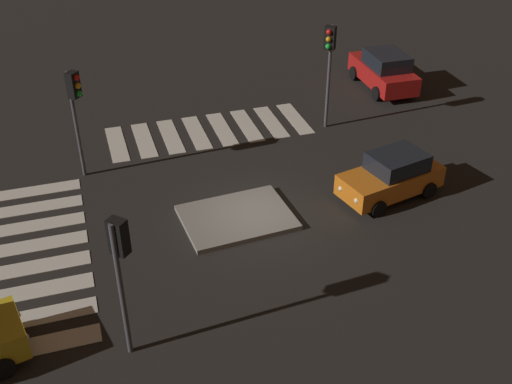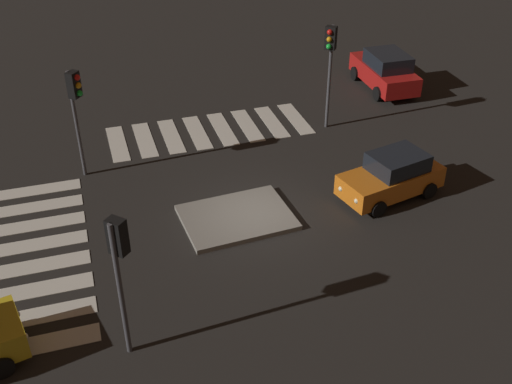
{
  "view_description": "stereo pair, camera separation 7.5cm",
  "coord_description": "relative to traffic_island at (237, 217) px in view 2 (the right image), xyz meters",
  "views": [
    {
      "loc": [
        5.36,
        16.92,
        12.49
      ],
      "look_at": [
        0.0,
        0.0,
        1.0
      ],
      "focal_mm": 43.29,
      "sensor_mm": 36.0,
      "label": 1
    },
    {
      "loc": [
        5.29,
        16.94,
        12.49
      ],
      "look_at": [
        0.0,
        0.0,
        1.0
      ],
      "focal_mm": 43.29,
      "sensor_mm": 36.0,
      "label": 2
    }
  ],
  "objects": [
    {
      "name": "crosswalk_side",
      "position": [
        6.66,
        -0.02,
        -0.08
      ],
      "size": [
        3.2,
        8.75,
        0.02
      ],
      "color": "silver",
      "rests_on": "ground"
    },
    {
      "name": "traffic_island",
      "position": [
        0.0,
        0.0,
        0.0
      ],
      "size": [
        3.91,
        3.05,
        0.18
      ],
      "color": "gray",
      "rests_on": "ground"
    },
    {
      "name": "car_orange",
      "position": [
        -5.81,
        0.19,
        0.74
      ],
      "size": [
        4.09,
        2.44,
        1.69
      ],
      "rotation": [
        0.0,
        0.0,
        0.22
      ],
      "color": "orange",
      "rests_on": "ground"
    },
    {
      "name": "traffic_light_east",
      "position": [
        4.7,
        -4.6,
        3.14
      ],
      "size": [
        0.53,
        0.54,
        4.26
      ],
      "rotation": [
        0.0,
        0.0,
        2.44
      ],
      "color": "#47474C",
      "rests_on": "ground"
    },
    {
      "name": "traffic_light_south",
      "position": [
        -5.65,
        -5.59,
        3.39
      ],
      "size": [
        0.54,
        0.53,
        4.59
      ],
      "rotation": [
        0.0,
        0.0,
        0.84
      ],
      "color": "#47474C",
      "rests_on": "ground"
    },
    {
      "name": "ground_plane",
      "position": [
        -0.7,
        -0.02,
        -0.09
      ],
      "size": [
        80.0,
        80.0,
        0.0
      ],
      "primitive_type": "plane",
      "color": "black"
    },
    {
      "name": "crosswalk_near",
      "position": [
        -0.7,
        -6.83,
        -0.08
      ],
      "size": [
        8.75,
        3.2,
        0.02
      ],
      "color": "silver",
      "rests_on": "ground"
    },
    {
      "name": "car_red",
      "position": [
        -10.15,
        -8.8,
        0.85
      ],
      "size": [
        2.14,
        4.42,
        1.9
      ],
      "rotation": [
        0.0,
        0.0,
        -1.59
      ],
      "color": "red",
      "rests_on": "ground"
    },
    {
      "name": "traffic_light_north",
      "position": [
        4.27,
        4.83,
        3.07
      ],
      "size": [
        0.54,
        0.54,
        4.16
      ],
      "rotation": [
        0.0,
        0.0,
        -2.37
      ],
      "color": "#47474C",
      "rests_on": "ground"
    }
  ]
}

